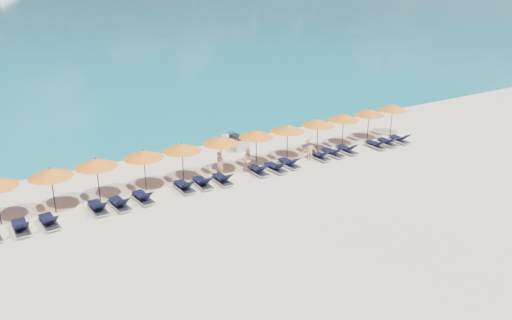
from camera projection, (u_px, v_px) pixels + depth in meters
ground at (288, 200)px, 24.94m from camera, size 1400.00×1400.00×0.00m
jetski at (235, 142)px, 32.66m from camera, size 1.02×2.46×0.86m
beachgoer_a at (220, 165)px, 27.54m from camera, size 0.63×0.51×1.48m
beachgoer_b at (249, 160)px, 28.23m from camera, size 0.81×0.62×1.47m
beachgoer_c at (310, 149)px, 30.12m from camera, size 1.00×0.79×1.41m
umbrella_1 at (50, 173)px, 22.92m from camera, size 2.10×2.10×2.28m
umbrella_2 at (96, 163)px, 24.16m from camera, size 2.10×2.10×2.28m
umbrella_3 at (143, 154)px, 25.34m from camera, size 2.10×2.10×2.28m
umbrella_4 at (182, 147)px, 26.38m from camera, size 2.10×2.10×2.28m
umbrella_5 at (221, 140)px, 27.59m from camera, size 2.10×2.10×2.28m
umbrella_6 at (256, 134)px, 28.67m from camera, size 2.10×2.10×2.28m
umbrella_7 at (288, 128)px, 29.78m from camera, size 2.10×2.10×2.28m
umbrella_8 at (318, 122)px, 31.00m from camera, size 2.10×2.10×2.28m
umbrella_9 at (344, 117)px, 32.14m from camera, size 2.10×2.10×2.28m
umbrella_10 at (369, 112)px, 33.33m from camera, size 2.10×2.10×2.28m
umbrella_11 at (393, 107)px, 34.54m from camera, size 2.10×2.10×2.28m
lounger_1 at (21, 227)px, 21.70m from camera, size 0.63×1.70×0.66m
lounger_2 at (49, 221)px, 22.22m from camera, size 0.72×1.73×0.66m
lounger_3 at (98, 207)px, 23.58m from camera, size 0.65×1.71×0.66m
lounger_4 at (119, 204)px, 23.96m from camera, size 0.74×1.74×0.66m
lounger_5 at (143, 197)px, 24.67m from camera, size 0.72×1.73×0.66m
lounger_6 at (184, 186)px, 25.95m from camera, size 0.62×1.70×0.66m
lounger_7 at (203, 182)px, 26.46m from camera, size 0.71×1.73×0.66m
lounger_8 at (222, 179)px, 26.88m from camera, size 0.70×1.73×0.66m
lounger_9 at (258, 170)px, 28.15m from camera, size 0.63×1.70×0.66m
lounger_10 at (276, 167)px, 28.56m from camera, size 0.68×1.72×0.66m
lounger_11 at (289, 163)px, 29.24m from camera, size 0.71×1.73×0.66m
lounger_12 at (320, 155)px, 30.49m from camera, size 0.64×1.71×0.66m
lounger_13 at (333, 152)px, 31.02m from camera, size 0.76×1.75×0.66m
lounger_14 at (347, 149)px, 31.58m from camera, size 0.66×1.71×0.66m
lounger_15 at (376, 144)px, 32.51m from camera, size 0.65×1.71×0.66m
lounger_16 at (387, 142)px, 33.03m from camera, size 0.76×1.75×0.66m
lounger_17 at (399, 139)px, 33.60m from camera, size 0.75×1.74×0.66m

